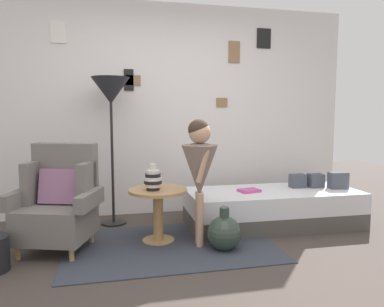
{
  "coord_description": "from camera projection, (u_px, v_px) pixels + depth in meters",
  "views": [
    {
      "loc": [
        -0.64,
        -2.58,
        1.24
      ],
      "look_at": [
        0.15,
        0.95,
        0.85
      ],
      "focal_mm": 33.71,
      "sensor_mm": 36.0,
      "label": 1
    }
  ],
  "objects": [
    {
      "name": "vase_striped",
      "position": [
        153.0,
        180.0,
        3.43
      ],
      "size": [
        0.17,
        0.17,
        0.25
      ],
      "color": "black",
      "rests_on": "side_table"
    },
    {
      "name": "ground_plane",
      "position": [
        200.0,
        276.0,
        2.77
      ],
      "size": [
        12.0,
        12.0,
        0.0
      ],
      "primitive_type": "plane",
      "color": "#423833"
    },
    {
      "name": "side_table",
      "position": [
        158.0,
        204.0,
        3.5
      ],
      "size": [
        0.57,
        0.57,
        0.52
      ],
      "color": "tan",
      "rests_on": "ground"
    },
    {
      "name": "book_on_daybed",
      "position": [
        249.0,
        191.0,
        3.94
      ],
      "size": [
        0.25,
        0.2,
        0.03
      ],
      "primitive_type": "cube",
      "rotation": [
        0.0,
        0.0,
        0.22
      ],
      "color": "#C74A93",
      "rests_on": "daybed"
    },
    {
      "name": "pillow_head",
      "position": [
        338.0,
        180.0,
        4.11
      ],
      "size": [
        0.22,
        0.14,
        0.19
      ],
      "primitive_type": "cube",
      "rotation": [
        0.0,
        0.0,
        -0.12
      ],
      "color": "#474C56",
      "rests_on": "daybed"
    },
    {
      "name": "floor_lamp",
      "position": [
        111.0,
        96.0,
        3.97
      ],
      "size": [
        0.42,
        0.42,
        1.65
      ],
      "color": "black",
      "rests_on": "ground"
    },
    {
      "name": "demijohn_near",
      "position": [
        224.0,
        233.0,
        3.3
      ],
      "size": [
        0.32,
        0.32,
        0.4
      ],
      "color": "#2D3D33",
      "rests_on": "ground"
    },
    {
      "name": "armchair",
      "position": [
        59.0,
        202.0,
        3.32
      ],
      "size": [
        0.87,
        0.76,
        0.97
      ],
      "color": "tan",
      "rests_on": "ground"
    },
    {
      "name": "rug",
      "position": [
        171.0,
        245.0,
        3.42
      ],
      "size": [
        1.95,
        1.28,
        0.01
      ],
      "primitive_type": "cube",
      "color": "#333842",
      "rests_on": "ground"
    },
    {
      "name": "gallery_wall",
      "position": [
        163.0,
        110.0,
        4.53
      ],
      "size": [
        4.8,
        0.12,
        2.6
      ],
      "color": "silver",
      "rests_on": "ground"
    },
    {
      "name": "pillow_back",
      "position": [
        298.0,
        181.0,
        4.17
      ],
      "size": [
        0.17,
        0.12,
        0.16
      ],
      "primitive_type": "cube",
      "rotation": [
        0.0,
        0.0,
        -0.0
      ],
      "color": "#474C56",
      "rests_on": "daybed"
    },
    {
      "name": "daybed",
      "position": [
        272.0,
        208.0,
        4.04
      ],
      "size": [
        1.91,
        0.82,
        0.4
      ],
      "color": "#4C4742",
      "rests_on": "ground"
    },
    {
      "name": "pillow_mid",
      "position": [
        316.0,
        181.0,
        4.18
      ],
      "size": [
        0.17,
        0.12,
        0.16
      ],
      "primitive_type": "cube",
      "rotation": [
        0.0,
        0.0,
        0.01
      ],
      "color": "#474C56",
      "rests_on": "daybed"
    },
    {
      "name": "person_child",
      "position": [
        200.0,
        165.0,
        3.35
      ],
      "size": [
        0.34,
        0.34,
        1.2
      ],
      "color": "tan",
      "rests_on": "ground"
    }
  ]
}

